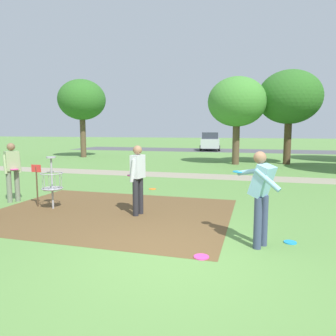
{
  "coord_description": "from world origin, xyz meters",
  "views": [
    {
      "loc": [
        1.31,
        -4.74,
        2.08
      ],
      "look_at": [
        -1.1,
        3.87,
        1.0
      ],
      "focal_mm": 33.82,
      "sensor_mm": 36.0,
      "label": 1
    }
  ],
  "objects_px": {
    "tree_near_right": "(82,100)",
    "tree_mid_center": "(289,98)",
    "player_waiting_right": "(261,192)",
    "frisbee_mid_grass": "(290,242)",
    "frisbee_near_basket": "(201,257)",
    "tree_near_left": "(237,102)",
    "player_throwing": "(138,176)",
    "parked_car_leftmost": "(210,141)",
    "frisbee_by_tee": "(153,189)",
    "disc_golf_basket": "(50,181)",
    "player_waiting_left": "(12,169)"
  },
  "relations": [
    {
      "from": "frisbee_near_basket",
      "to": "tree_near_left",
      "type": "distance_m",
      "value": 15.06
    },
    {
      "from": "player_throwing",
      "to": "tree_near_right",
      "type": "xyz_separation_m",
      "value": [
        -10.05,
        14.52,
        3.34
      ]
    },
    {
      "from": "tree_mid_center",
      "to": "parked_car_leftmost",
      "type": "distance_m",
      "value": 13.88
    },
    {
      "from": "disc_golf_basket",
      "to": "frisbee_near_basket",
      "type": "height_order",
      "value": "disc_golf_basket"
    },
    {
      "from": "frisbee_mid_grass",
      "to": "tree_near_left",
      "type": "bearing_deg",
      "value": 97.87
    },
    {
      "from": "tree_near_left",
      "to": "player_throwing",
      "type": "bearing_deg",
      "value": -97.15
    },
    {
      "from": "parked_car_leftmost",
      "to": "disc_golf_basket",
      "type": "bearing_deg",
      "value": -91.37
    },
    {
      "from": "player_waiting_right",
      "to": "frisbee_mid_grass",
      "type": "relative_size",
      "value": 7.45
    },
    {
      "from": "player_waiting_left",
      "to": "tree_near_right",
      "type": "bearing_deg",
      "value": 113.22
    },
    {
      "from": "frisbee_mid_grass",
      "to": "frisbee_by_tee",
      "type": "bearing_deg",
      "value": 133.44
    },
    {
      "from": "frisbee_by_tee",
      "to": "tree_mid_center",
      "type": "height_order",
      "value": "tree_mid_center"
    },
    {
      "from": "player_waiting_right",
      "to": "tree_near_left",
      "type": "relative_size",
      "value": 0.33
    },
    {
      "from": "player_waiting_left",
      "to": "tree_mid_center",
      "type": "height_order",
      "value": "tree_mid_center"
    },
    {
      "from": "frisbee_by_tee",
      "to": "player_waiting_left",
      "type": "bearing_deg",
      "value": -137.52
    },
    {
      "from": "player_waiting_left",
      "to": "frisbee_by_tee",
      "type": "xyz_separation_m",
      "value": [
        3.24,
        2.97,
        -0.96
      ]
    },
    {
      "from": "player_throwing",
      "to": "player_waiting_right",
      "type": "distance_m",
      "value": 3.19
    },
    {
      "from": "player_waiting_left",
      "to": "frisbee_mid_grass",
      "type": "height_order",
      "value": "player_waiting_left"
    },
    {
      "from": "frisbee_by_tee",
      "to": "disc_golf_basket",
      "type": "bearing_deg",
      "value": -117.23
    },
    {
      "from": "player_waiting_right",
      "to": "parked_car_leftmost",
      "type": "xyz_separation_m",
      "value": [
        -4.71,
        26.68,
        -0.06
      ]
    },
    {
      "from": "tree_near_right",
      "to": "tree_mid_center",
      "type": "relative_size",
      "value": 1.04
    },
    {
      "from": "player_waiting_left",
      "to": "tree_near_left",
      "type": "relative_size",
      "value": 0.33
    },
    {
      "from": "frisbee_by_tee",
      "to": "parked_car_leftmost",
      "type": "relative_size",
      "value": 0.06
    },
    {
      "from": "player_waiting_right",
      "to": "frisbee_by_tee",
      "type": "relative_size",
      "value": 6.84
    },
    {
      "from": "frisbee_by_tee",
      "to": "tree_mid_center",
      "type": "relative_size",
      "value": 0.04
    },
    {
      "from": "frisbee_near_basket",
      "to": "frisbee_by_tee",
      "type": "bearing_deg",
      "value": 115.95
    },
    {
      "from": "frisbee_mid_grass",
      "to": "tree_near_left",
      "type": "height_order",
      "value": "tree_near_left"
    },
    {
      "from": "tree_near_left",
      "to": "tree_near_right",
      "type": "relative_size",
      "value": 0.89
    },
    {
      "from": "tree_near_right",
      "to": "parked_car_leftmost",
      "type": "relative_size",
      "value": 1.33
    },
    {
      "from": "frisbee_near_basket",
      "to": "player_waiting_left",
      "type": "bearing_deg",
      "value": 156.9
    },
    {
      "from": "player_throwing",
      "to": "frisbee_near_basket",
      "type": "bearing_deg",
      "value": -48.34
    },
    {
      "from": "player_throwing",
      "to": "parked_car_leftmost",
      "type": "distance_m",
      "value": 25.32
    },
    {
      "from": "tree_near_right",
      "to": "tree_mid_center",
      "type": "bearing_deg",
      "value": -4.63
    },
    {
      "from": "player_throwing",
      "to": "disc_golf_basket",
      "type": "bearing_deg",
      "value": -179.18
    },
    {
      "from": "frisbee_mid_grass",
      "to": "player_throwing",
      "type": "bearing_deg",
      "value": 162.61
    },
    {
      "from": "disc_golf_basket",
      "to": "frisbee_near_basket",
      "type": "xyz_separation_m",
      "value": [
        4.39,
        -2.15,
        -0.74
      ]
    },
    {
      "from": "player_waiting_right",
      "to": "tree_near_left",
      "type": "xyz_separation_m",
      "value": [
        -1.31,
        13.82,
        2.73
      ]
    },
    {
      "from": "tree_near_right",
      "to": "tree_mid_center",
      "type": "height_order",
      "value": "tree_near_right"
    },
    {
      "from": "frisbee_mid_grass",
      "to": "tree_near_left",
      "type": "xyz_separation_m",
      "value": [
        -1.86,
        13.47,
        3.71
      ]
    },
    {
      "from": "player_waiting_left",
      "to": "player_waiting_right",
      "type": "bearing_deg",
      "value": -14.42
    },
    {
      "from": "player_waiting_left",
      "to": "parked_car_leftmost",
      "type": "bearing_deg",
      "value": 85.12
    },
    {
      "from": "frisbee_near_basket",
      "to": "tree_near_left",
      "type": "height_order",
      "value": "tree_near_left"
    },
    {
      "from": "disc_golf_basket",
      "to": "tree_near_right",
      "type": "relative_size",
      "value": 0.24
    },
    {
      "from": "frisbee_mid_grass",
      "to": "parked_car_leftmost",
      "type": "height_order",
      "value": "parked_car_leftmost"
    },
    {
      "from": "frisbee_by_tee",
      "to": "tree_mid_center",
      "type": "xyz_separation_m",
      "value": [
        5.29,
        10.02,
        3.99
      ]
    },
    {
      "from": "player_waiting_right",
      "to": "tree_near_left",
      "type": "height_order",
      "value": "tree_near_left"
    },
    {
      "from": "frisbee_by_tee",
      "to": "frisbee_mid_grass",
      "type": "xyz_separation_m",
      "value": [
        4.15,
        -4.38,
        0.0
      ]
    },
    {
      "from": "player_throwing",
      "to": "frisbee_by_tee",
      "type": "bearing_deg",
      "value": 102.42
    },
    {
      "from": "player_waiting_left",
      "to": "tree_near_left",
      "type": "xyz_separation_m",
      "value": [
        5.53,
        12.06,
        2.75
      ]
    },
    {
      "from": "disc_golf_basket",
      "to": "frisbee_mid_grass",
      "type": "distance_m",
      "value": 6.0
    },
    {
      "from": "disc_golf_basket",
      "to": "tree_near_left",
      "type": "height_order",
      "value": "tree_near_left"
    }
  ]
}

